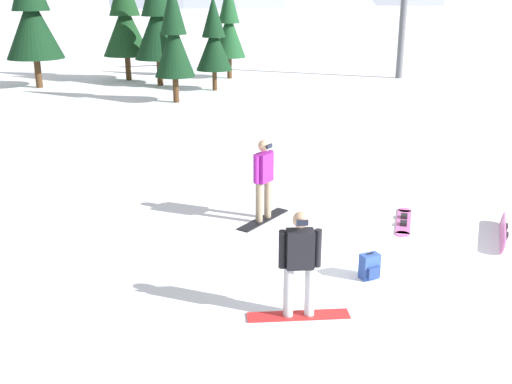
{
  "coord_description": "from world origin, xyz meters",
  "views": [
    {
      "loc": [
        -6.12,
        -7.57,
        4.73
      ],
      "look_at": [
        -1.71,
        2.58,
        1.0
      ],
      "focal_mm": 42.84,
      "sensor_mm": 36.0,
      "label": 1
    }
  ],
  "objects_px": {
    "snowboarder_midground": "(264,179)",
    "pine_tree_broad": "(157,19)",
    "loose_snowboard_near_left": "(404,221)",
    "loose_snowboard_far_spare": "(503,232)",
    "pine_tree_leaning": "(214,39)",
    "pine_tree_tall": "(174,37)",
    "pine_tree_short": "(229,25)",
    "backpack_blue": "(370,267)",
    "pine_tree_slender": "(31,14)",
    "pine_tree_twin": "(125,18)",
    "snowboarder_foreground": "(300,263)"
  },
  "relations": [
    {
      "from": "pine_tree_leaning",
      "to": "pine_tree_twin",
      "type": "relative_size",
      "value": 0.75
    },
    {
      "from": "backpack_blue",
      "to": "pine_tree_broad",
      "type": "distance_m",
      "value": 22.79
    },
    {
      "from": "snowboarder_foreground",
      "to": "pine_tree_tall",
      "type": "height_order",
      "value": "pine_tree_tall"
    },
    {
      "from": "loose_snowboard_near_left",
      "to": "pine_tree_broad",
      "type": "relative_size",
      "value": 0.26
    },
    {
      "from": "pine_tree_leaning",
      "to": "pine_tree_tall",
      "type": "bearing_deg",
      "value": -137.88
    },
    {
      "from": "backpack_blue",
      "to": "pine_tree_broad",
      "type": "height_order",
      "value": "pine_tree_broad"
    },
    {
      "from": "snowboarder_midground",
      "to": "pine_tree_tall",
      "type": "bearing_deg",
      "value": 80.87
    },
    {
      "from": "pine_tree_short",
      "to": "backpack_blue",
      "type": "bearing_deg",
      "value": -105.53
    },
    {
      "from": "snowboarder_midground",
      "to": "loose_snowboard_far_spare",
      "type": "height_order",
      "value": "snowboarder_midground"
    },
    {
      "from": "loose_snowboard_near_left",
      "to": "pine_tree_leaning",
      "type": "bearing_deg",
      "value": 82.89
    },
    {
      "from": "backpack_blue",
      "to": "pine_tree_twin",
      "type": "bearing_deg",
      "value": 86.97
    },
    {
      "from": "snowboarder_midground",
      "to": "pine_tree_broad",
      "type": "distance_m",
      "value": 19.6
    },
    {
      "from": "loose_snowboard_near_left",
      "to": "pine_tree_slender",
      "type": "height_order",
      "value": "pine_tree_slender"
    },
    {
      "from": "snowboarder_midground",
      "to": "pine_tree_twin",
      "type": "xyz_separation_m",
      "value": [
        1.86,
        21.67,
        2.25
      ]
    },
    {
      "from": "loose_snowboard_far_spare",
      "to": "pine_tree_tall",
      "type": "relative_size",
      "value": 0.28
    },
    {
      "from": "snowboarder_midground",
      "to": "loose_snowboard_far_spare",
      "type": "xyz_separation_m",
      "value": [
        3.93,
        -2.81,
        -0.79
      ]
    },
    {
      "from": "backpack_blue",
      "to": "pine_tree_slender",
      "type": "relative_size",
      "value": 0.07
    },
    {
      "from": "snowboarder_foreground",
      "to": "pine_tree_leaning",
      "type": "relative_size",
      "value": 0.39
    },
    {
      "from": "loose_snowboard_near_left",
      "to": "pine_tree_short",
      "type": "relative_size",
      "value": 0.3
    },
    {
      "from": "pine_tree_leaning",
      "to": "pine_tree_slender",
      "type": "xyz_separation_m",
      "value": [
        -7.66,
        4.27,
        1.11
      ]
    },
    {
      "from": "snowboarder_midground",
      "to": "pine_tree_broad",
      "type": "relative_size",
      "value": 0.3
    },
    {
      "from": "snowboarder_foreground",
      "to": "snowboarder_midground",
      "type": "xyz_separation_m",
      "value": [
        1.16,
        3.87,
        0.04
      ]
    },
    {
      "from": "snowboarder_midground",
      "to": "pine_tree_twin",
      "type": "bearing_deg",
      "value": 85.1
    },
    {
      "from": "loose_snowboard_near_left",
      "to": "pine_tree_twin",
      "type": "bearing_deg",
      "value": 92.03
    },
    {
      "from": "snowboarder_midground",
      "to": "pine_tree_twin",
      "type": "relative_size",
      "value": 0.3
    },
    {
      "from": "snowboarder_midground",
      "to": "pine_tree_twin",
      "type": "height_order",
      "value": "pine_tree_twin"
    },
    {
      "from": "snowboarder_foreground",
      "to": "pine_tree_twin",
      "type": "bearing_deg",
      "value": 83.26
    },
    {
      "from": "snowboarder_foreground",
      "to": "loose_snowboard_near_left",
      "type": "height_order",
      "value": "snowboarder_foreground"
    },
    {
      "from": "pine_tree_tall",
      "to": "pine_tree_short",
      "type": "distance_m",
      "value": 7.55
    },
    {
      "from": "loose_snowboard_near_left",
      "to": "pine_tree_broad",
      "type": "xyz_separation_m",
      "value": [
        0.26,
        20.54,
        3.21
      ]
    },
    {
      "from": "snowboarder_foreground",
      "to": "snowboarder_midground",
      "type": "height_order",
      "value": "snowboarder_midground"
    },
    {
      "from": "loose_snowboard_far_spare",
      "to": "pine_tree_tall",
      "type": "distance_m",
      "value": 17.36
    },
    {
      "from": "pine_tree_leaning",
      "to": "pine_tree_slender",
      "type": "distance_m",
      "value": 8.84
    },
    {
      "from": "pine_tree_slender",
      "to": "loose_snowboard_far_spare",
      "type": "bearing_deg",
      "value": -74.28
    },
    {
      "from": "loose_snowboard_far_spare",
      "to": "backpack_blue",
      "type": "distance_m",
      "value": 3.42
    },
    {
      "from": "snowboarder_midground",
      "to": "loose_snowboard_far_spare",
      "type": "relative_size",
      "value": 1.27
    },
    {
      "from": "pine_tree_short",
      "to": "loose_snowboard_near_left",
      "type": "bearing_deg",
      "value": -101.49
    },
    {
      "from": "loose_snowboard_near_left",
      "to": "loose_snowboard_far_spare",
      "type": "distance_m",
      "value": 1.97
    },
    {
      "from": "snowboarder_foreground",
      "to": "pine_tree_short",
      "type": "height_order",
      "value": "pine_tree_short"
    },
    {
      "from": "pine_tree_slender",
      "to": "pine_tree_short",
      "type": "distance_m",
      "value": 9.83
    },
    {
      "from": "snowboarder_midground",
      "to": "pine_tree_leaning",
      "type": "bearing_deg",
      "value": 73.55
    },
    {
      "from": "pine_tree_tall",
      "to": "pine_tree_broad",
      "type": "height_order",
      "value": "pine_tree_broad"
    },
    {
      "from": "pine_tree_slender",
      "to": "pine_tree_broad",
      "type": "height_order",
      "value": "pine_tree_slender"
    },
    {
      "from": "pine_tree_tall",
      "to": "pine_tree_twin",
      "type": "distance_m",
      "value": 7.42
    },
    {
      "from": "pine_tree_broad",
      "to": "pine_tree_twin",
      "type": "relative_size",
      "value": 1.02
    },
    {
      "from": "snowboarder_foreground",
      "to": "pine_tree_twin",
      "type": "xyz_separation_m",
      "value": [
        3.02,
        25.54,
        2.29
      ]
    },
    {
      "from": "pine_tree_twin",
      "to": "pine_tree_broad",
      "type": "bearing_deg",
      "value": -66.12
    },
    {
      "from": "snowboarder_midground",
      "to": "pine_tree_tall",
      "type": "relative_size",
      "value": 0.35
    },
    {
      "from": "loose_snowboard_far_spare",
      "to": "backpack_blue",
      "type": "height_order",
      "value": "backpack_blue"
    },
    {
      "from": "snowboarder_foreground",
      "to": "pine_tree_slender",
      "type": "xyz_separation_m",
      "value": [
        -1.58,
        24.79,
        2.61
      ]
    }
  ]
}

